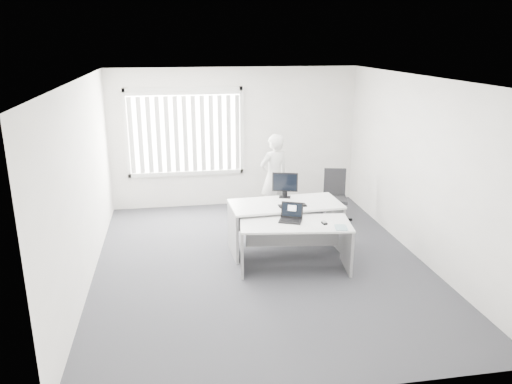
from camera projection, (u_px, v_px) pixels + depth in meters
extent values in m
plane|color=#44454B|center=(261.00, 263.00, 7.71)|extent=(6.00, 6.00, 0.00)
cube|color=white|center=(235.00, 138.00, 10.12)|extent=(5.00, 0.02, 2.80)
cube|color=white|center=(321.00, 263.00, 4.47)|extent=(5.00, 0.02, 2.80)
cube|color=white|center=(84.00, 184.00, 6.89)|extent=(0.02, 6.00, 2.80)
cube|color=white|center=(420.00, 169.00, 7.70)|extent=(0.02, 6.00, 2.80)
cube|color=silver|center=(261.00, 79.00, 6.88)|extent=(5.00, 6.00, 0.02)
cube|color=silver|center=(185.00, 132.00, 9.88)|extent=(2.32, 0.06, 1.76)
cube|color=white|center=(295.00, 224.00, 7.33)|extent=(1.70, 0.96, 0.03)
cube|color=#959597|center=(242.00, 248.00, 7.41)|extent=(0.13, 0.70, 0.71)
cube|color=#959597|center=(347.00, 246.00, 7.47)|extent=(0.13, 0.70, 0.71)
cube|color=white|center=(286.00, 204.00, 7.99)|extent=(1.80, 0.92, 0.03)
cube|color=#959597|center=(233.00, 232.00, 7.93)|extent=(0.08, 0.76, 0.77)
cube|color=#959597|center=(335.00, 223.00, 8.29)|extent=(0.08, 0.76, 0.77)
cylinder|color=black|center=(334.00, 219.00, 9.49)|extent=(0.67, 0.67, 0.07)
cylinder|color=black|center=(334.00, 210.00, 9.44)|extent=(0.07, 0.07, 0.43)
cube|color=black|center=(335.00, 200.00, 9.37)|extent=(0.52, 0.52, 0.07)
cube|color=black|center=(335.00, 182.00, 9.47)|extent=(0.41, 0.15, 0.51)
imported|color=silver|center=(274.00, 177.00, 9.46)|extent=(0.70, 0.58, 1.64)
cube|color=white|center=(322.00, 225.00, 7.25)|extent=(0.33, 0.24, 0.00)
cube|color=silver|center=(341.00, 227.00, 7.13)|extent=(0.20, 0.26, 0.01)
cube|color=black|center=(292.00, 206.00, 7.84)|extent=(0.44, 0.16, 0.02)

